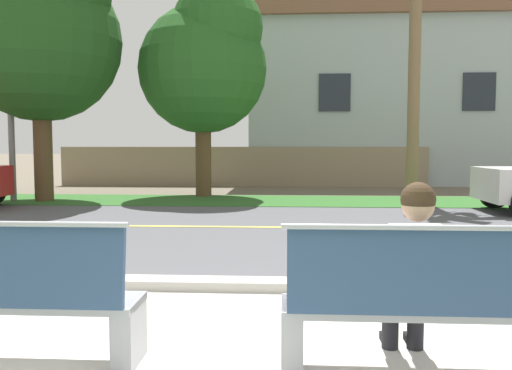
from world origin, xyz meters
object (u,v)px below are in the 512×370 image
(shade_tree_far_left, at_px, (43,28))
(streetlamp, at_px, (12,32))
(bench_left, at_px, (9,300))
(seated_person_white, at_px, (413,267))
(bench_right, at_px, (417,308))
(shade_tree_left, at_px, (206,60))

(shade_tree_far_left, bearing_deg, streetlamp, 166.51)
(bench_left, bearing_deg, shade_tree_far_left, 113.26)
(seated_person_white, relative_size, shade_tree_far_left, 0.18)
(streetlamp, bearing_deg, seated_person_white, -51.99)
(bench_left, height_order, seated_person_white, seated_person_white)
(streetlamp, bearing_deg, shade_tree_far_left, -13.49)
(bench_left, distance_m, shade_tree_far_left, 11.84)
(bench_right, distance_m, shade_tree_far_left, 13.08)
(shade_tree_left, bearing_deg, seated_person_white, -74.87)
(shade_tree_left, bearing_deg, shade_tree_far_left, -159.33)
(bench_left, bearing_deg, streetlamp, 117.08)
(shade_tree_left, bearing_deg, streetlamp, -165.53)
(bench_right, height_order, seated_person_white, seated_person_white)
(bench_right, height_order, shade_tree_left, shade_tree_left)
(bench_left, distance_m, bench_right, 2.68)
(bench_left, height_order, shade_tree_left, shade_tree_left)
(bench_right, xyz_separation_m, streetlamp, (-8.04, 10.47, 3.97))
(streetlamp, relative_size, shade_tree_far_left, 1.14)
(bench_left, xyz_separation_m, streetlamp, (-5.35, 10.47, 3.97))
(streetlamp, height_order, shade_tree_left, streetlamp)
(bench_left, relative_size, bench_right, 1.00)
(bench_left, relative_size, seated_person_white, 1.38)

